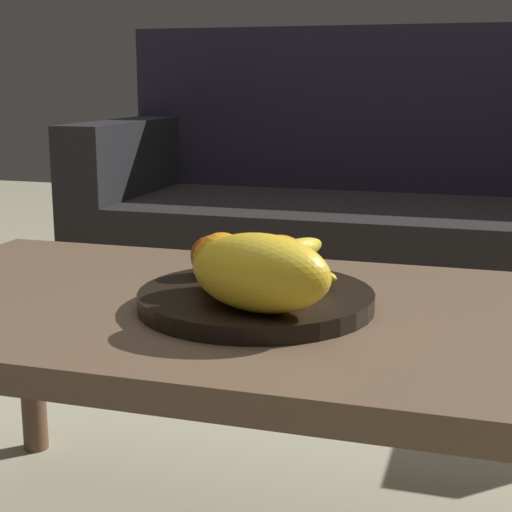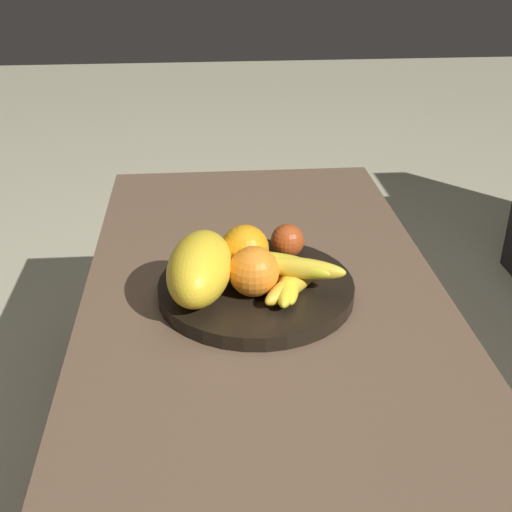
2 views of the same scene
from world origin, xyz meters
The scene contains 8 objects.
ground_plane centered at (0.00, 0.00, 0.00)m, with size 8.00×8.00×0.00m, color tan.
coffee_table centered at (0.00, 0.00, 0.38)m, with size 1.09×0.62×0.43m.
fruit_bowl centered at (0.06, -0.02, 0.44)m, with size 0.33×0.33×0.03m, color black.
melon_large_front centered at (0.09, -0.11, 0.51)m, with size 0.19×0.10×0.10m, color yellow.
orange_front centered at (0.09, -0.02, 0.50)m, with size 0.08×0.08×0.08m, color orange.
orange_left centered at (0.01, -0.03, 0.50)m, with size 0.08×0.08×0.08m, color orange.
apple_front centered at (-0.04, 0.05, 0.49)m, with size 0.06×0.06×0.06m, color #A84119.
banana_bunch centered at (0.09, 0.04, 0.48)m, with size 0.16×0.17×0.06m.
Camera 2 is at (1.02, -0.10, 1.02)m, focal length 46.66 mm.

